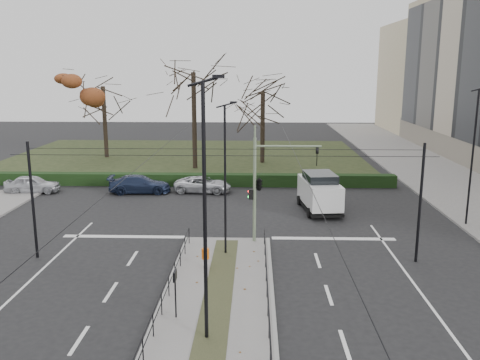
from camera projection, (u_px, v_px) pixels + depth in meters
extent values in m
plane|color=black|center=(222.00, 275.00, 23.76)|extent=(140.00, 140.00, 0.00)
cube|color=#63615E|center=(218.00, 297.00, 21.30)|extent=(4.40, 15.00, 0.14)
cube|color=#63615E|center=(442.00, 178.00, 44.69)|extent=(8.00, 90.00, 0.14)
cube|color=black|center=(186.00, 157.00, 55.17)|extent=(38.00, 26.00, 0.10)
cube|color=black|center=(164.00, 179.00, 41.99)|extent=(38.00, 1.00, 1.00)
cylinder|color=black|center=(189.00, 235.00, 27.60)|extent=(0.04, 0.04, 0.90)
cylinder|color=black|center=(264.00, 236.00, 27.47)|extent=(0.04, 0.04, 0.90)
cylinder|color=black|center=(168.00, 276.00, 21.06)|extent=(0.04, 13.20, 0.04)
cylinder|color=black|center=(267.00, 277.00, 20.93)|extent=(0.04, 13.20, 0.04)
cylinder|color=black|center=(33.00, 201.00, 25.35)|extent=(0.14, 0.14, 6.00)
cylinder|color=black|center=(420.00, 204.00, 24.78)|extent=(0.14, 0.14, 6.00)
cylinder|color=black|center=(222.00, 156.00, 23.56)|extent=(20.00, 0.02, 0.02)
cylinder|color=black|center=(225.00, 149.00, 25.51)|extent=(20.00, 0.02, 0.02)
cylinder|color=black|center=(133.00, 172.00, 20.77)|extent=(0.02, 34.00, 0.02)
cylinder|color=black|center=(304.00, 173.00, 20.57)|extent=(0.02, 34.00, 0.02)
cylinder|color=slate|center=(255.00, 190.00, 27.46)|extent=(0.18, 0.18, 5.74)
cylinder|color=slate|center=(288.00, 146.00, 26.89)|extent=(3.53, 0.11, 0.11)
imported|color=black|center=(317.00, 157.00, 26.96)|extent=(0.20, 0.23, 0.99)
imported|color=black|center=(259.00, 183.00, 27.36)|extent=(0.90, 2.24, 0.88)
cube|color=black|center=(251.00, 194.00, 27.52)|extent=(0.24, 0.18, 0.55)
sphere|color=#FF0C0C|center=(249.00, 191.00, 27.48)|extent=(0.12, 0.12, 0.12)
sphere|color=#0CE533|center=(249.00, 197.00, 27.55)|extent=(0.12, 0.12, 0.12)
cylinder|color=black|center=(206.00, 263.00, 24.27)|extent=(0.07, 0.07, 0.46)
cylinder|color=#DE5D0D|center=(205.00, 254.00, 24.17)|extent=(0.37, 0.37, 0.51)
cylinder|color=black|center=(175.00, 295.00, 19.25)|extent=(0.06, 0.06, 1.79)
cube|color=black|center=(175.00, 275.00, 19.07)|extent=(0.09, 0.49, 0.38)
cube|color=silver|center=(173.00, 275.00, 19.08)|extent=(0.02, 0.43, 0.31)
cylinder|color=black|center=(205.00, 217.00, 17.02)|extent=(0.13, 0.13, 8.90)
cube|color=black|center=(218.00, 76.00, 16.02)|extent=(0.39, 0.16, 0.11)
cylinder|color=black|center=(225.00, 181.00, 25.42)|extent=(0.11, 0.11, 7.58)
cube|color=black|center=(233.00, 102.00, 24.57)|extent=(0.33, 0.13, 0.09)
cylinder|color=black|center=(472.00, 158.00, 30.31)|extent=(0.12, 0.12, 8.16)
imported|color=#B4B6BD|center=(32.00, 184.00, 39.42)|extent=(4.25, 2.12, 1.39)
imported|color=#1C2743|center=(140.00, 184.00, 39.42)|extent=(4.86, 2.25, 1.38)
imported|color=#B4B6BD|center=(203.00, 184.00, 39.65)|extent=(4.56, 2.36, 1.23)
cube|color=silver|center=(319.00, 192.00, 34.32)|extent=(2.61, 5.11, 1.59)
cube|color=black|center=(320.00, 178.00, 34.11)|extent=(2.20, 2.90, 0.74)
cube|color=black|center=(319.00, 206.00, 34.53)|extent=(2.67, 5.21, 0.18)
cylinder|color=black|center=(340.00, 212.00, 33.03)|extent=(0.29, 0.68, 0.66)
cylinder|color=black|center=(309.00, 213.00, 32.86)|extent=(0.29, 0.68, 0.66)
cylinder|color=black|center=(328.00, 200.00, 36.18)|extent=(0.29, 0.68, 0.66)
cylinder|color=black|center=(299.00, 200.00, 36.01)|extent=(0.29, 0.68, 0.66)
cylinder|color=black|center=(105.00, 122.00, 54.37)|extent=(0.44, 0.44, 7.57)
ellipsoid|color=#5A2914|center=(103.00, 86.00, 53.56)|extent=(7.89, 7.89, 4.76)
cylinder|color=black|center=(263.00, 128.00, 51.23)|extent=(0.44, 0.44, 7.08)
cylinder|color=black|center=(194.00, 121.00, 48.11)|extent=(0.44, 0.44, 9.06)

